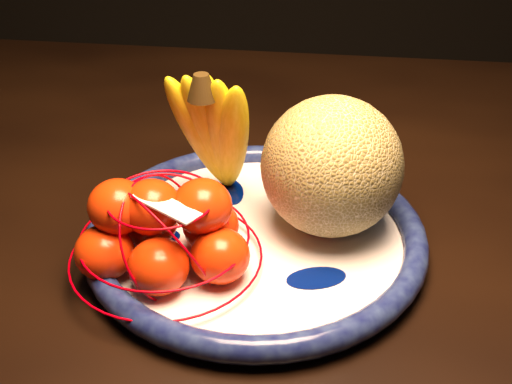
{
  "coord_description": "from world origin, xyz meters",
  "views": [
    {
      "loc": [
        -0.17,
        -0.87,
        1.27
      ],
      "look_at": [
        -0.18,
        -0.25,
        0.87
      ],
      "focal_mm": 45.0,
      "sensor_mm": 36.0,
      "label": 1
    }
  ],
  "objects_px": {
    "mandarin_bag": "(165,232)",
    "fruit_bowl": "(256,235)",
    "cantaloupe": "(332,166)",
    "dining_table": "(375,228)",
    "banana_bunch": "(216,129)"
  },
  "relations": [
    {
      "from": "mandarin_bag",
      "to": "fruit_bowl",
      "type": "bearing_deg",
      "value": 29.17
    },
    {
      "from": "banana_bunch",
      "to": "mandarin_bag",
      "type": "bearing_deg",
      "value": -91.91
    },
    {
      "from": "fruit_bowl",
      "to": "cantaloupe",
      "type": "bearing_deg",
      "value": 14.88
    },
    {
      "from": "cantaloupe",
      "to": "mandarin_bag",
      "type": "xyz_separation_m",
      "value": [
        -0.18,
        -0.08,
        -0.04
      ]
    },
    {
      "from": "dining_table",
      "to": "fruit_bowl",
      "type": "distance_m",
      "value": 0.26
    },
    {
      "from": "fruit_bowl",
      "to": "cantaloupe",
      "type": "xyz_separation_m",
      "value": [
        0.09,
        0.02,
        0.08
      ]
    },
    {
      "from": "cantaloupe",
      "to": "dining_table",
      "type": "bearing_deg",
      "value": 57.04
    },
    {
      "from": "mandarin_bag",
      "to": "cantaloupe",
      "type": "bearing_deg",
      "value": 22.81
    },
    {
      "from": "dining_table",
      "to": "cantaloupe",
      "type": "height_order",
      "value": "cantaloupe"
    },
    {
      "from": "dining_table",
      "to": "mandarin_bag",
      "type": "distance_m",
      "value": 0.37
    },
    {
      "from": "banana_bunch",
      "to": "mandarin_bag",
      "type": "distance_m",
      "value": 0.15
    },
    {
      "from": "fruit_bowl",
      "to": "cantaloupe",
      "type": "height_order",
      "value": "cantaloupe"
    },
    {
      "from": "fruit_bowl",
      "to": "mandarin_bag",
      "type": "distance_m",
      "value": 0.12
    },
    {
      "from": "dining_table",
      "to": "cantaloupe",
      "type": "relative_size",
      "value": 10.39
    },
    {
      "from": "mandarin_bag",
      "to": "dining_table",
      "type": "bearing_deg",
      "value": 38.02
    }
  ]
}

